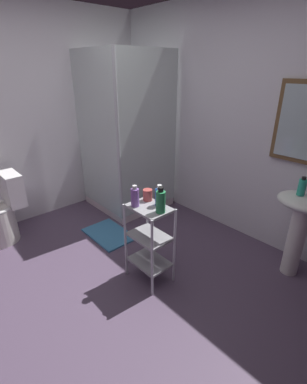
{
  "coord_description": "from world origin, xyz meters",
  "views": [
    {
      "loc": [
        1.65,
        -0.88,
        1.8
      ],
      "look_at": [
        0.01,
        0.59,
        0.82
      ],
      "focal_mm": 26.1,
      "sensor_mm": 36.0,
      "label": 1
    }
  ],
  "objects_px": {
    "storage_cart": "(150,238)",
    "shampoo_bottle_blue": "(159,197)",
    "toilet": "(2,215)",
    "body_wash_bottle_green": "(161,201)",
    "rinse_cup": "(148,195)",
    "bath_mat": "(109,234)",
    "conditioner_bottle_purple": "(135,197)",
    "pedestal_sink": "(301,219)",
    "hand_soap_bottle": "(302,187)",
    "shower_stall": "(127,176)"
  },
  "relations": [
    {
      "from": "toilet",
      "to": "bath_mat",
      "type": "relative_size",
      "value": 1.27
    },
    {
      "from": "body_wash_bottle_green",
      "to": "rinse_cup",
      "type": "height_order",
      "value": "body_wash_bottle_green"
    },
    {
      "from": "storage_cart",
      "to": "body_wash_bottle_green",
      "type": "height_order",
      "value": "body_wash_bottle_green"
    },
    {
      "from": "shower_stall",
      "to": "shampoo_bottle_blue",
      "type": "height_order",
      "value": "shower_stall"
    },
    {
      "from": "pedestal_sink",
      "to": "shampoo_bottle_blue",
      "type": "relative_size",
      "value": 4.43
    },
    {
      "from": "shower_stall",
      "to": "pedestal_sink",
      "type": "height_order",
      "value": "shower_stall"
    },
    {
      "from": "shower_stall",
      "to": "body_wash_bottle_green",
      "type": "bearing_deg",
      "value": -26.81
    },
    {
      "from": "hand_soap_bottle",
      "to": "bath_mat",
      "type": "height_order",
      "value": "hand_soap_bottle"
    },
    {
      "from": "storage_cart",
      "to": "shampoo_bottle_blue",
      "type": "xyz_separation_m",
      "value": [
        0.03,
        0.08,
        0.38
      ]
    },
    {
      "from": "body_wash_bottle_green",
      "to": "hand_soap_bottle",
      "type": "bearing_deg",
      "value": 56.61
    },
    {
      "from": "storage_cart",
      "to": "body_wash_bottle_green",
      "type": "bearing_deg",
      "value": 2.51
    },
    {
      "from": "pedestal_sink",
      "to": "body_wash_bottle_green",
      "type": "xyz_separation_m",
      "value": [
        -0.7,
        -1.04,
        0.26
      ]
    },
    {
      "from": "pedestal_sink",
      "to": "shampoo_bottle_blue",
      "type": "height_order",
      "value": "shampoo_bottle_blue"
    },
    {
      "from": "bath_mat",
      "to": "rinse_cup",
      "type": "bearing_deg",
      "value": -3.51
    },
    {
      "from": "storage_cart",
      "to": "shampoo_bottle_blue",
      "type": "bearing_deg",
      "value": 70.25
    },
    {
      "from": "hand_soap_bottle",
      "to": "body_wash_bottle_green",
      "type": "distance_m",
      "value": 1.2
    },
    {
      "from": "shower_stall",
      "to": "storage_cart",
      "type": "distance_m",
      "value": 1.48
    },
    {
      "from": "toilet",
      "to": "shampoo_bottle_blue",
      "type": "distance_m",
      "value": 1.89
    },
    {
      "from": "shampoo_bottle_blue",
      "to": "conditioner_bottle_purple",
      "type": "xyz_separation_m",
      "value": [
        -0.12,
        -0.16,
        0.0
      ]
    },
    {
      "from": "toilet",
      "to": "bath_mat",
      "type": "height_order",
      "value": "toilet"
    },
    {
      "from": "toilet",
      "to": "body_wash_bottle_green",
      "type": "bearing_deg",
      "value": 25.13
    },
    {
      "from": "body_wash_bottle_green",
      "to": "bath_mat",
      "type": "bearing_deg",
      "value": 173.38
    },
    {
      "from": "toilet",
      "to": "storage_cart",
      "type": "distance_m",
      "value": 1.76
    },
    {
      "from": "shampoo_bottle_blue",
      "to": "rinse_cup",
      "type": "distance_m",
      "value": 0.14
    },
    {
      "from": "shower_stall",
      "to": "hand_soap_bottle",
      "type": "height_order",
      "value": "shower_stall"
    },
    {
      "from": "bath_mat",
      "to": "body_wash_bottle_green",
      "type": "bearing_deg",
      "value": -6.62
    },
    {
      "from": "shampoo_bottle_blue",
      "to": "conditioner_bottle_purple",
      "type": "relative_size",
      "value": 0.98
    },
    {
      "from": "toilet",
      "to": "conditioner_bottle_purple",
      "type": "distance_m",
      "value": 1.72
    },
    {
      "from": "toilet",
      "to": "hand_soap_bottle",
      "type": "xyz_separation_m",
      "value": [
        2.36,
        1.8,
        0.57
      ]
    },
    {
      "from": "storage_cart",
      "to": "hand_soap_bottle",
      "type": "bearing_deg",
      "value": 51.89
    },
    {
      "from": "shower_stall",
      "to": "storage_cart",
      "type": "bearing_deg",
      "value": -29.28
    },
    {
      "from": "conditioner_bottle_purple",
      "to": "shower_stall",
      "type": "bearing_deg",
      "value": 146.33
    },
    {
      "from": "storage_cart",
      "to": "shampoo_bottle_blue",
      "type": "distance_m",
      "value": 0.39
    },
    {
      "from": "pedestal_sink",
      "to": "toilet",
      "type": "distance_m",
      "value": 3.04
    },
    {
      "from": "shampoo_bottle_blue",
      "to": "rinse_cup",
      "type": "relative_size",
      "value": 1.83
    },
    {
      "from": "hand_soap_bottle",
      "to": "rinse_cup",
      "type": "distance_m",
      "value": 1.3
    },
    {
      "from": "hand_soap_bottle",
      "to": "rinse_cup",
      "type": "bearing_deg",
      "value": -133.87
    },
    {
      "from": "storage_cart",
      "to": "toilet",
      "type": "bearing_deg",
      "value": -153.23
    },
    {
      "from": "hand_soap_bottle",
      "to": "conditioner_bottle_purple",
      "type": "height_order",
      "value": "hand_soap_bottle"
    },
    {
      "from": "shower_stall",
      "to": "body_wash_bottle_green",
      "type": "xyz_separation_m",
      "value": [
        1.42,
        -0.72,
        0.37
      ]
    },
    {
      "from": "pedestal_sink",
      "to": "rinse_cup",
      "type": "xyz_separation_m",
      "value": [
        -0.94,
        -0.97,
        0.21
      ]
    },
    {
      "from": "pedestal_sink",
      "to": "toilet",
      "type": "relative_size",
      "value": 1.07
    },
    {
      "from": "toilet",
      "to": "shampoo_bottle_blue",
      "type": "height_order",
      "value": "shampoo_bottle_blue"
    },
    {
      "from": "rinse_cup",
      "to": "body_wash_bottle_green",
      "type": "bearing_deg",
      "value": -16.26
    },
    {
      "from": "toilet",
      "to": "storage_cart",
      "type": "bearing_deg",
      "value": 26.77
    },
    {
      "from": "storage_cart",
      "to": "shampoo_bottle_blue",
      "type": "height_order",
      "value": "shampoo_bottle_blue"
    },
    {
      "from": "rinse_cup",
      "to": "shampoo_bottle_blue",
      "type": "bearing_deg",
      "value": 4.08
    },
    {
      "from": "pedestal_sink",
      "to": "shampoo_bottle_blue",
      "type": "distance_m",
      "value": 1.27
    },
    {
      "from": "toilet",
      "to": "rinse_cup",
      "type": "relative_size",
      "value": 7.62
    },
    {
      "from": "storage_cart",
      "to": "bath_mat",
      "type": "distance_m",
      "value": 0.97
    }
  ]
}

